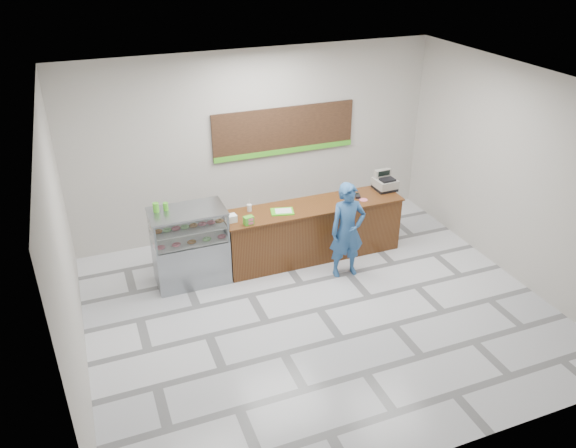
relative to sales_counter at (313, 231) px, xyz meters
name	(u,v)px	position (x,y,z in m)	size (l,w,h in m)	color
floor	(319,309)	(-0.55, -1.55, -0.52)	(7.00, 7.00, 0.00)	silver
back_wall	(256,144)	(-0.55, 1.45, 1.23)	(7.00, 7.00, 0.00)	#B9B4AA
ceiling	(326,89)	(-0.55, -1.55, 2.98)	(7.00, 7.00, 0.00)	silver
sales_counter	(313,231)	(0.00, 0.00, 0.00)	(3.26, 0.76, 1.03)	brown
display_case	(190,246)	(-2.22, 0.00, 0.16)	(1.22, 0.72, 1.33)	gray
menu_board	(284,131)	(0.00, 1.41, 1.42)	(2.80, 0.06, 0.90)	black
cash_register	(385,183)	(1.50, 0.14, 0.65)	(0.39, 0.41, 0.35)	black
card_terminal	(357,196)	(0.88, 0.02, 0.54)	(0.09, 0.18, 0.04)	black
serving_tray	(282,212)	(-0.60, -0.06, 0.52)	(0.44, 0.36, 0.02)	#4BD61F
napkin_box	(232,218)	(-1.50, -0.07, 0.57)	(0.14, 0.14, 0.12)	white
straw_cup	(249,208)	(-1.11, 0.19, 0.57)	(0.08, 0.08, 0.12)	silver
promo_box	(249,220)	(-1.28, -0.27, 0.58)	(0.16, 0.11, 0.14)	green
donut_decal	(363,200)	(0.92, -0.13, 0.52)	(0.15, 0.15, 0.00)	#E1667D
green_cup_left	(156,207)	(-2.68, 0.13, 0.89)	(0.10, 0.10, 0.15)	green
green_cup_right	(166,206)	(-2.52, 0.13, 0.88)	(0.08, 0.08, 0.13)	green
customer	(347,230)	(0.30, -0.75, 0.33)	(0.62, 0.40, 1.69)	#2A558B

